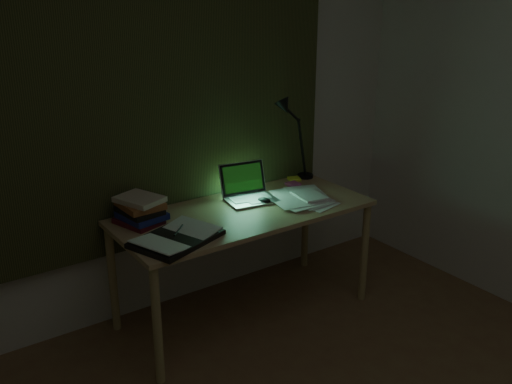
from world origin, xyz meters
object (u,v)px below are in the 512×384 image
(laptop, at_px, (252,185))
(desk_lamp, at_px, (306,136))
(open_textbook, at_px, (176,238))
(loose_papers, at_px, (300,197))
(book_stack, at_px, (140,209))
(desk, at_px, (244,263))

(laptop, xyz_separation_m, desk_lamp, (0.55, 0.17, 0.18))
(open_textbook, bearing_deg, loose_papers, -12.97)
(laptop, distance_m, open_textbook, 0.68)
(book_stack, distance_m, desk_lamp, 1.25)
(open_textbook, distance_m, loose_papers, 0.89)
(laptop, bearing_deg, desk_lamp, 25.82)
(desk, relative_size, book_stack, 6.25)
(desk_lamp, bearing_deg, loose_papers, -129.11)
(open_textbook, bearing_deg, desk, -3.25)
(laptop, relative_size, loose_papers, 0.91)
(laptop, height_order, book_stack, laptop)
(loose_papers, relative_size, desk_lamp, 0.63)
(book_stack, xyz_separation_m, loose_papers, (0.94, -0.21, -0.07))
(book_stack, xyz_separation_m, desk_lamp, (1.23, 0.10, 0.20))
(laptop, bearing_deg, loose_papers, -18.27)
(desk, bearing_deg, loose_papers, -6.58)
(open_textbook, bearing_deg, book_stack, 79.42)
(desk, relative_size, loose_papers, 4.13)
(open_textbook, bearing_deg, desk_lamp, -0.69)
(desk, relative_size, desk_lamp, 2.61)
(loose_papers, bearing_deg, open_textbook, -172.94)
(desk_lamp, bearing_deg, book_stack, -171.17)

